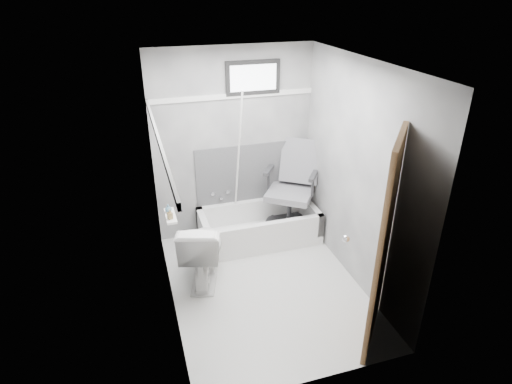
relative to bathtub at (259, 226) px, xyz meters
name	(u,v)px	position (x,y,z in m)	size (l,w,h in m)	color
floor	(265,286)	(-0.22, -0.93, -0.21)	(2.60, 2.60, 0.00)	silver
ceiling	(268,63)	(-0.22, -0.93, 2.19)	(2.60, 2.60, 0.00)	silver
wall_back	(234,145)	(-0.22, 0.37, 0.99)	(2.00, 0.02, 2.40)	slate
wall_front	(323,264)	(-0.22, -2.23, 0.99)	(2.00, 0.02, 2.40)	slate
wall_left	(164,203)	(-1.22, -0.93, 0.99)	(0.02, 2.60, 2.40)	slate
wall_right	(357,177)	(0.78, -0.93, 0.99)	(0.02, 2.60, 2.40)	slate
bathtub	(259,226)	(0.00, 0.00, 0.00)	(1.50, 0.70, 0.42)	white
office_chair	(290,188)	(0.42, 0.02, 0.47)	(0.65, 0.65, 1.13)	slate
toilet	(202,250)	(-0.84, -0.60, 0.18)	(0.44, 0.79, 0.78)	white
door	(431,262)	(0.76, -2.21, 0.79)	(0.78, 0.78, 2.00)	brown
window	(253,77)	(0.03, 0.36, 1.81)	(0.66, 0.04, 0.40)	black
backerboard	(253,173)	(0.03, 0.36, 0.59)	(1.50, 0.02, 0.78)	#4C4C4F
trim_back	(233,96)	(-0.22, 0.36, 1.61)	(2.00, 0.02, 0.06)	white
trim_left	(158,139)	(-1.21, -0.93, 1.61)	(0.02, 2.60, 0.06)	white
pole	(238,164)	(-0.23, 0.13, 0.84)	(0.02, 0.02, 1.95)	white
shelf	(170,216)	(-1.15, -0.65, 0.69)	(0.10, 0.32, 0.03)	white
soap_bottle_a	(170,214)	(-1.16, -0.73, 0.76)	(0.05, 0.05, 0.10)	olive
soap_bottle_b	(168,208)	(-1.16, -0.59, 0.75)	(0.07, 0.07, 0.09)	teal
faucet	(220,195)	(-0.42, 0.34, 0.34)	(0.26, 0.10, 0.16)	silver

